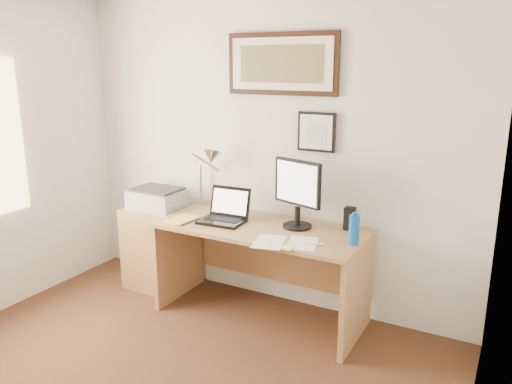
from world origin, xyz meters
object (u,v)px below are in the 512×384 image
Objects in this scene: side_cabinet at (157,248)px; lcd_monitor at (297,190)px; printer at (157,198)px; water_bottle at (354,230)px; laptop at (225,214)px; book at (174,218)px; desk at (265,252)px.

lcd_monitor is at bearing 2.45° from side_cabinet.
lcd_monitor is at bearing 1.60° from printer.
water_bottle is at bearing -3.40° from printer.
laptop reaches higher than water_bottle.
book is 0.42m from laptop.
lcd_monitor is (1.33, 0.06, 0.68)m from side_cabinet.
printer is at bearing 176.60° from water_bottle.
desk is (1.07, 0.04, 0.15)m from side_cabinet.
desk is 0.59m from lcd_monitor.
water_bottle is 0.47× the size of printer.
book is 0.55× the size of printer.
lcd_monitor is (0.95, 0.27, 0.28)m from book.
side_cabinet is 1.49m from lcd_monitor.
book is at bearing -175.15° from water_bottle.
water_bottle is 1.05m from laptop.
desk is at bearing 19.00° from laptop.
printer is (-0.35, 0.23, 0.06)m from book.
water_bottle is at bearing -2.71° from side_cabinet.
desk is 1.09m from printer.
water_bottle is 0.13× the size of desk.
laptop is at bearing 179.09° from water_bottle.
side_cabinet is at bearing 174.83° from laptop.
book is 1.03m from lcd_monitor.
book is at bearing -33.03° from printer.
book is 0.42m from printer.
desk is 3.08× the size of lcd_monitor.
book is (0.37, -0.21, 0.39)m from side_cabinet.
water_bottle reaches higher than book.
desk is at bearing 1.89° from side_cabinet.
desk is 3.64× the size of printer.
printer is at bearing -179.19° from desk.
laptop is 0.81× the size of printer.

